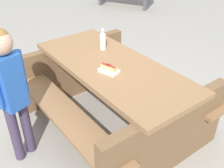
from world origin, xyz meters
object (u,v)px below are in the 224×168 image
soda_bottle (103,40)px  hotdog_tray (109,69)px  child_in_coat (9,82)px  picnic_table (112,91)px

soda_bottle → hotdog_tray: (0.49, -0.13, -0.07)m
hotdog_tray → soda_bottle: bearing=164.7°
hotdog_tray → child_in_coat: child_in_coat is taller
soda_bottle → hotdog_tray: 0.51m
soda_bottle → picnic_table: bearing=-7.5°
picnic_table → child_in_coat: bearing=-85.9°
hotdog_tray → child_in_coat: bearing=-94.2°
picnic_table → hotdog_tray: bearing=-33.5°
picnic_table → child_in_coat: (0.07, -0.94, 0.37)m
child_in_coat → soda_bottle: bearing=113.2°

